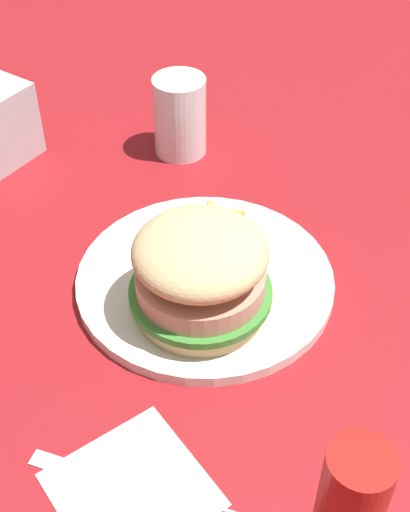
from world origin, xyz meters
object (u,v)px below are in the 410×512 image
object	(u,v)px
plate	(205,283)
sandwich	(200,272)
fries_pile	(206,231)
fork	(133,488)
napkin	(132,489)
drink_glass	(180,120)

from	to	relation	value
plate	sandwich	bearing A→B (deg)	-122.01
sandwich	fries_pile	xyz separation A→B (m)	(0.05, 0.09, -0.04)
sandwich	fork	size ratio (longest dim) A/B	1.00
fries_pile	napkin	world-z (taller)	fries_pile
sandwich	napkin	bearing A→B (deg)	-132.27
plate	fries_pile	size ratio (longest dim) A/B	2.39
sandwich	fries_pile	world-z (taller)	sandwich
fries_pile	fork	bearing A→B (deg)	-127.06
napkin	sandwich	bearing A→B (deg)	47.73
plate	napkin	xyz separation A→B (m)	(-0.15, -0.17, -0.01)
plate	drink_glass	size ratio (longest dim) A/B	2.61
sandwich	napkin	distance (m)	0.20
sandwich	fork	distance (m)	0.20
plate	napkin	bearing A→B (deg)	-130.43
fries_pile	plate	bearing A→B (deg)	-116.60
fries_pile	drink_glass	world-z (taller)	drink_glass
fork	drink_glass	bearing A→B (deg)	60.89
fork	drink_glass	distance (m)	0.47
fork	drink_glass	size ratio (longest dim) A/B	1.36
fries_pile	fork	world-z (taller)	fries_pile
napkin	fork	distance (m)	0.00
napkin	drink_glass	xyz separation A→B (m)	(0.23, 0.41, 0.04)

